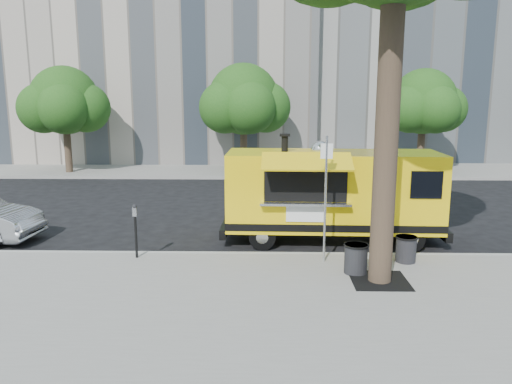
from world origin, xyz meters
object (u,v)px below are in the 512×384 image
far_tree_a (64,101)px  food_truck (331,193)px  far_tree_b (243,99)px  trash_bin_right (356,258)px  parking_meter (135,225)px  far_tree_c (424,102)px  trash_bin_left (406,248)px  sign_post (326,192)px

far_tree_a → food_truck: (11.97, -11.73, -2.37)m
far_tree_b → trash_bin_right: (3.17, -15.02, -3.33)m
parking_meter → far_tree_c: bearing=51.3°
food_truck → trash_bin_right: food_truck is taller
far_tree_a → parking_meter: (7.00, -13.65, -2.79)m
trash_bin_left → trash_bin_right: trash_bin_right is taller
far_tree_c → sign_post: 15.48m
sign_post → parking_meter: size_ratio=2.25×
far_tree_c → far_tree_a: bearing=-179.7°
far_tree_a → trash_bin_left: far_tree_a is taller
trash_bin_right → food_truck: bearing=93.9°
sign_post → far_tree_c: bearing=65.2°
far_tree_b → food_truck: 12.72m
far_tree_c → sign_post: bearing=-114.8°
far_tree_b → parking_meter: size_ratio=4.12×
sign_post → trash_bin_right: sign_post is taller
far_tree_b → far_tree_c: (9.00, -0.30, -0.12)m
far_tree_c → food_truck: 13.48m
trash_bin_left → food_truck: bearing=126.1°
far_tree_a → trash_bin_right: bearing=-50.2°
far_tree_a → sign_post: size_ratio=1.79×
far_tree_b → sign_post: far_tree_b is taller
parking_meter → sign_post: bearing=-2.5°
sign_post → food_truck: bearing=78.8°
food_truck → trash_bin_left: (1.53, -2.10, -0.93)m
far_tree_a → sign_post: 18.14m
trash_bin_right → far_tree_a: bearing=129.8°
far_tree_a → sign_post: far_tree_a is taller
sign_post → trash_bin_left: 2.38m
parking_meter → trash_bin_right: size_ratio=2.01×
parking_meter → trash_bin_right: bearing=-10.7°
trash_bin_right → trash_bin_left: bearing=30.9°
parking_meter → food_truck: size_ratio=0.22×
far_tree_c → sign_post: size_ratio=1.74×
far_tree_b → sign_post: 14.61m
far_tree_c → parking_meter: far_tree_c is taller
far_tree_c → trash_bin_right: size_ratio=7.85×
far_tree_c → trash_bin_left: (-4.50, -13.93, -3.24)m
food_truck → trash_bin_right: bearing=-84.6°
far_tree_a → far_tree_b: size_ratio=0.97×
trash_bin_left → far_tree_b: bearing=107.6°
far_tree_b → far_tree_a: bearing=-177.5°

